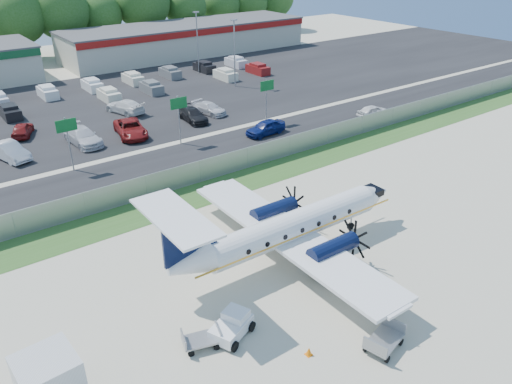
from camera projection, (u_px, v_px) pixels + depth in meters
ground at (310, 256)px, 33.01m from camera, size 170.00×170.00×0.00m
grass_verge at (213, 190)px, 41.60m from camera, size 170.00×4.00×0.02m
access_road at (173, 163)px, 46.61m from camera, size 170.00×8.00×0.02m
parking_lot at (93, 108)px, 61.64m from camera, size 170.00×32.00×0.02m
perimeter_fence at (200, 171)px, 42.58m from camera, size 120.00×0.06×1.99m
building_east at (187, 38)px, 89.97m from camera, size 44.40×12.40×5.24m
sign_left at (67, 133)px, 43.53m from camera, size 1.80×0.26×5.00m
sign_mid at (179, 110)px, 49.36m from camera, size 1.80×0.26×5.00m
sign_right at (267, 92)px, 55.19m from camera, size 1.80×0.26×5.00m
light_pole_ne at (234, 49)px, 68.44m from camera, size 0.90×0.35×9.09m
light_pole_se at (197, 38)px, 75.60m from camera, size 0.90×0.35×9.09m
tree_line at (22, 60)px, 85.99m from camera, size 112.00×6.00×14.00m
aircraft at (290, 227)px, 32.02m from camera, size 18.27×18.06×5.70m
pushback_tug at (232, 325)px, 26.23m from camera, size 2.76×2.45×1.28m
baggage_cart_near at (201, 339)px, 25.52m from camera, size 2.15×1.64×1.00m
baggage_cart_far at (384, 340)px, 25.37m from camera, size 2.46×1.82×1.16m
cone_nose at (297, 211)px, 37.93m from camera, size 0.39×0.39×0.56m
cone_port_wing at (309, 351)px, 25.08m from camera, size 0.34×0.34×0.48m
cone_starboard_wing at (172, 218)px, 37.05m from camera, size 0.33×0.33×0.47m
road_car_mid at (266, 134)px, 53.46m from camera, size 4.77×2.25×1.58m
road_car_east at (372, 117)px, 58.73m from camera, size 4.20×2.00×1.39m
parked_car_a at (11, 159)px, 47.45m from camera, size 3.11×5.34×1.66m
parked_car_b at (84, 144)px, 50.99m from camera, size 2.76×5.89×1.66m
parked_car_c at (131, 136)px, 53.07m from camera, size 3.77×6.28×1.63m
parked_car_d at (193, 121)px, 57.34m from camera, size 2.47×5.17×1.45m
parked_car_e at (210, 114)px, 59.69m from camera, size 2.82×4.97×1.36m
parked_car_f at (24, 136)px, 53.06m from camera, size 3.32×4.56×1.44m
parked_car_g at (126, 113)px, 60.03m from camera, size 3.67×5.91×1.60m
far_parking_rows at (79, 99)px, 65.23m from camera, size 56.00×10.00×1.60m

